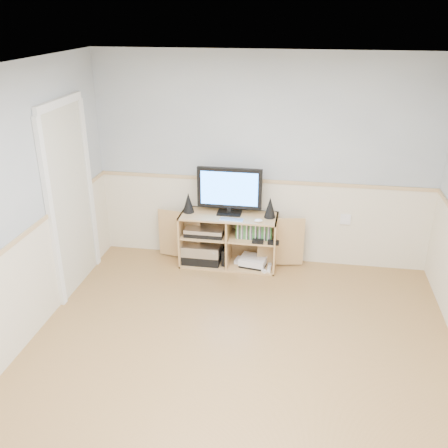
{
  "coord_description": "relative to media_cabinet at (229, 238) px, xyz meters",
  "views": [
    {
      "loc": [
        0.48,
        -3.37,
        2.91
      ],
      "look_at": [
        -0.29,
        1.2,
        0.89
      ],
      "focal_mm": 40.0,
      "sensor_mm": 36.0,
      "label": 1
    }
  ],
  "objects": [
    {
      "name": "room",
      "position": [
        0.31,
        -1.93,
        0.88
      ],
      "size": [
        4.04,
        4.54,
        2.54
      ],
      "color": "#A77B4A",
      "rests_on": "ground"
    },
    {
      "name": "speaker_left",
      "position": [
        -0.49,
        -0.03,
        0.44
      ],
      "size": [
        0.13,
        0.13,
        0.25
      ],
      "primitive_type": "cone",
      "color": "black",
      "rests_on": "media_cabinet"
    },
    {
      "name": "game_consoles",
      "position": [
        0.3,
        -0.07,
        -0.26
      ],
      "size": [
        0.46,
        0.31,
        0.11
      ],
      "color": "white",
      "rests_on": "media_cabinet"
    },
    {
      "name": "keyboard",
      "position": [
        0.06,
        -0.19,
        0.32
      ],
      "size": [
        0.28,
        0.12,
        0.01
      ],
      "primitive_type": "cube",
      "rotation": [
        0.0,
        0.0,
        -0.06
      ],
      "color": "silver",
      "rests_on": "media_cabinet"
    },
    {
      "name": "wall_outlet",
      "position": [
        1.37,
        0.17,
        0.27
      ],
      "size": [
        0.12,
        0.03,
        0.12
      ],
      "primitive_type": "cube",
      "color": "white",
      "rests_on": "wall_back"
    },
    {
      "name": "game_cases",
      "position": [
        0.31,
        -0.07,
        0.15
      ],
      "size": [
        0.42,
        0.13,
        0.19
      ],
      "primitive_type": "cube",
      "color": "#3F8C3F",
      "rests_on": "media_cabinet"
    },
    {
      "name": "media_cabinet",
      "position": [
        0.0,
        0.0,
        0.0
      ],
      "size": [
        1.8,
        0.43,
        0.65
      ],
      "color": "tan",
      "rests_on": "floor"
    },
    {
      "name": "speaker_right",
      "position": [
        0.48,
        -0.03,
        0.44
      ],
      "size": [
        0.13,
        0.13,
        0.25
      ],
      "primitive_type": "cone",
      "color": "black",
      "rests_on": "media_cabinet"
    },
    {
      "name": "monitor",
      "position": [
        0.0,
        -0.0,
        0.63
      ],
      "size": [
        0.76,
        0.18,
        0.57
      ],
      "color": "black",
      "rests_on": "media_cabinet"
    },
    {
      "name": "mouse",
      "position": [
        0.37,
        -0.19,
        0.34
      ],
      "size": [
        0.11,
        0.08,
        0.04
      ],
      "primitive_type": "ellipsoid",
      "rotation": [
        0.0,
        0.0,
        0.22
      ],
      "color": "white",
      "rests_on": "media_cabinet"
    },
    {
      "name": "av_components",
      "position": [
        -0.31,
        -0.05,
        -0.11
      ],
      "size": [
        0.53,
        0.34,
        0.47
      ],
      "color": "black",
      "rests_on": "media_cabinet"
    }
  ]
}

